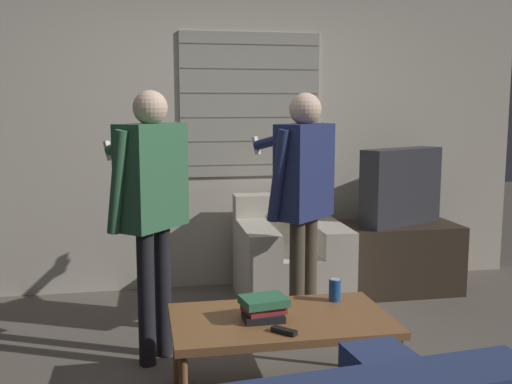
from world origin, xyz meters
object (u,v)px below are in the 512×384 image
object	(u,v)px
book_stack	(264,308)
person_right_standing	(303,185)
person_left_standing	(151,192)
soda_can	(335,290)
coffee_table	(281,324)
tv	(401,186)
spare_remote	(284,331)
armchair_beige	(289,260)

from	to	relation	value
book_stack	person_right_standing	bearing A→B (deg)	62.78
person_left_standing	soda_can	bearing A→B (deg)	-73.48
coffee_table	soda_can	size ratio (longest dim) A/B	8.96
coffee_table	soda_can	bearing A→B (deg)	29.46
tv	person_right_standing	bearing A→B (deg)	11.13
spare_remote	soda_can	bearing A→B (deg)	3.45
spare_remote	book_stack	bearing A→B (deg)	61.80
person_left_standing	coffee_table	bearing A→B (deg)	-94.68
tv	person_left_standing	size ratio (longest dim) A/B	0.49
tv	book_stack	distance (m)	2.26
person_left_standing	book_stack	bearing A→B (deg)	-99.89
soda_can	coffee_table	bearing A→B (deg)	-150.54
armchair_beige	coffee_table	size ratio (longest dim) A/B	0.79
armchair_beige	tv	size ratio (longest dim) A/B	1.13
soda_can	spare_remote	size ratio (longest dim) A/B	1.04
coffee_table	person_left_standing	distance (m)	1.09
armchair_beige	soda_can	size ratio (longest dim) A/B	7.12
coffee_table	book_stack	distance (m)	0.14
spare_remote	tv	bearing A→B (deg)	8.97
coffee_table	person_right_standing	size ratio (longest dim) A/B	0.70
book_stack	soda_can	distance (m)	0.50
person_right_standing	armchair_beige	bearing A→B (deg)	39.47
armchair_beige	spare_remote	world-z (taller)	armchair_beige
book_stack	spare_remote	size ratio (longest dim) A/B	2.07
armchair_beige	tv	distance (m)	1.11
coffee_table	armchair_beige	bearing A→B (deg)	74.50
tv	soda_can	bearing A→B (deg)	27.36
coffee_table	spare_remote	xyz separation A→B (m)	(-0.04, -0.22, 0.05)
soda_can	spare_remote	world-z (taller)	soda_can
tv	person_left_standing	world-z (taller)	person_left_standing
person_right_standing	person_left_standing	bearing A→B (deg)	147.94
armchair_beige	person_left_standing	distance (m)	1.58
tv	spare_remote	bearing A→B (deg)	25.58
coffee_table	book_stack	xyz separation A→B (m)	(-0.09, -0.01, 0.10)
tv	person_right_standing	size ratio (longest dim) A/B	0.49
armchair_beige	person_left_standing	xyz separation A→B (m)	(-1.07, -0.93, 0.70)
coffee_table	person_left_standing	size ratio (longest dim) A/B	0.70
coffee_table	tv	distance (m)	2.21
coffee_table	spare_remote	world-z (taller)	spare_remote
armchair_beige	book_stack	size ratio (longest dim) A/B	3.56
tv	spare_remote	world-z (taller)	tv
soda_can	person_left_standing	bearing A→B (deg)	156.53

